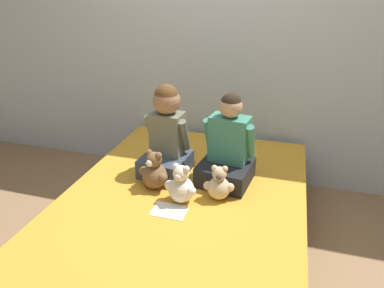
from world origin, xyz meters
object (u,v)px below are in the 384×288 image
child_on_right (228,149)px  sign_card (169,211)px  child_on_left (167,135)px  teddy_bear_held_by_left_child (155,172)px  bed (185,219)px  teddy_bear_between_children (181,186)px  teddy_bear_held_by_right_child (219,185)px

child_on_right → sign_card: (-0.26, -0.46, -0.23)m
child_on_left → teddy_bear_held_by_left_child: size_ratio=2.38×
child_on_left → sign_card: 0.58m
bed → child_on_right: 0.56m
teddy_bear_between_children → sign_card: teddy_bear_between_children is taller
bed → teddy_bear_held_by_right_child: 0.39m
bed → child_on_right: size_ratio=3.22×
teddy_bear_between_children → sign_card: (-0.04, -0.12, -0.11)m
child_on_left → teddy_bear_held_by_right_child: bearing=-24.4°
bed → child_on_right: (0.23, 0.24, 0.45)m
child_on_right → teddy_bear_held_by_left_child: (-0.44, -0.24, -0.12)m
sign_card → child_on_right: bearing=60.8°
sign_card → bed: bearing=82.3°
teddy_bear_held_by_right_child → sign_card: teddy_bear_held_by_right_child is taller
child_on_right → teddy_bear_between_children: (-0.22, -0.34, -0.13)m
teddy_bear_held_by_right_child → sign_card: bearing=-146.2°
child_on_left → teddy_bear_between_children: (0.22, -0.34, -0.17)m
child_on_right → teddy_bear_between_children: child_on_right is taller
bed → sign_card: (-0.03, -0.22, 0.22)m
teddy_bear_between_children → teddy_bear_held_by_left_child: bearing=165.5°
bed → child_on_left: (-0.21, 0.25, 0.50)m
bed → sign_card: bearing=-97.7°
teddy_bear_held_by_left_child → sign_card: bearing=-33.7°
teddy_bear_held_by_left_child → sign_card: 0.31m
teddy_bear_held_by_left_child → teddy_bear_between_children: size_ratio=1.05×
bed → child_on_right: child_on_right is taller
child_on_left → sign_card: (0.18, -0.47, -0.28)m
teddy_bear_between_children → sign_card: size_ratio=1.24×
bed → teddy_bear_held_by_left_child: size_ratio=7.40×
child_on_left → teddy_bear_held_by_left_child: 0.29m
teddy_bear_held_by_right_child → teddy_bear_held_by_left_child: bearing=171.9°
teddy_bear_held_by_left_child → sign_card: teddy_bear_held_by_left_child is taller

